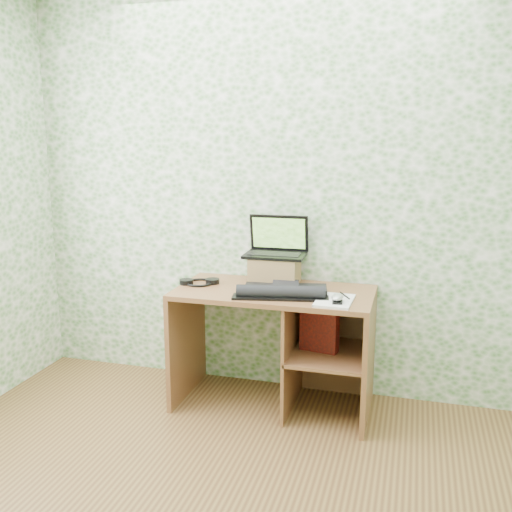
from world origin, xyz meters
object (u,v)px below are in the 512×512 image
(riser, at_px, (275,270))
(laptop, at_px, (277,246))
(desk, at_px, (287,332))
(keyboard, at_px, (283,291))
(notepad, at_px, (335,301))

(riser, distance_m, laptop, 0.15)
(desk, height_order, laptop, laptop)
(laptop, xyz_separation_m, keyboard, (0.11, -0.28, -0.21))
(keyboard, bearing_deg, desk, 79.85)
(laptop, xyz_separation_m, notepad, (0.42, -0.33, -0.23))
(desk, bearing_deg, keyboard, -89.23)
(laptop, height_order, notepad, laptop)
(laptop, bearing_deg, notepad, -39.76)
(riser, bearing_deg, desk, -46.56)
(laptop, relative_size, keyboard, 0.68)
(desk, distance_m, laptop, 0.54)
(notepad, bearing_deg, riser, 147.57)
(riser, xyz_separation_m, laptop, (0.00, 0.04, 0.15))
(desk, distance_m, keyboard, 0.32)
(riser, xyz_separation_m, keyboard, (0.11, -0.24, -0.06))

